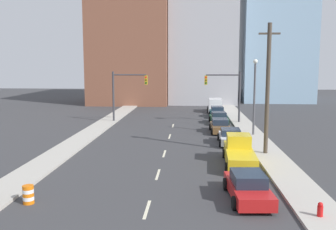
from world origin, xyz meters
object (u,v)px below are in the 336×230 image
utility_pole_right_mid (268,89)px  sedan_red (248,187)px  street_lamp (255,92)px  fire_hydrant (320,211)px  traffic_signal_left (123,89)px  traffic_signal_right (229,90)px  sedan_green (219,118)px  box_truck_gray (215,106)px  traffic_barrel (28,195)px  sedan_teal (217,112)px  pickup_truck_yellow (239,153)px  sedan_white (230,137)px  sedan_brown (220,126)px

utility_pole_right_mid → sedan_red: 11.29m
street_lamp → fire_hydrant: size_ratio=9.05×
utility_pole_right_mid → street_lamp: utility_pole_right_mid is taller
traffic_signal_left → traffic_signal_right: same height
street_lamp → fire_hydrant: bearing=-90.8°
sedan_green → box_truck_gray: bearing=86.0°
sedan_red → street_lamp: bearing=76.6°
traffic_barrel → fire_hydrant: size_ratio=1.14×
box_truck_gray → street_lamp: bearing=-80.4°
sedan_teal → traffic_signal_left: bearing=-157.1°
pickup_truck_yellow → sedan_white: size_ratio=1.41×
traffic_barrel → box_truck_gray: 40.18m
street_lamp → utility_pole_right_mid: bearing=-92.4°
fire_hydrant → box_truck_gray: 39.61m
fire_hydrant → sedan_red: sedan_red is taller
sedan_brown → sedan_white: bearing=-86.0°
sedan_white → box_truck_gray: size_ratio=0.75×
utility_pole_right_mid → sedan_white: bearing=119.3°
sedan_green → fire_hydrant: bearing=-87.6°
sedan_red → sedan_white: (0.51, 14.07, -0.03)m
traffic_signal_left → street_lamp: size_ratio=0.82×
traffic_barrel → traffic_signal_right: bearing=65.1°
box_truck_gray → utility_pole_right_mid: bearing=-83.4°
traffic_barrel → fire_hydrant: traffic_barrel is taller
traffic_signal_right → fire_hydrant: traffic_signal_right is taller
pickup_truck_yellow → sedan_green: (-0.10, 18.79, -0.18)m
sedan_teal → street_lamp: bearing=-79.9°
sedan_red → sedan_brown: 19.80m
traffic_barrel → sedan_white: sedan_white is taller
traffic_signal_right → traffic_barrel: (-12.80, -27.51, -3.57)m
street_lamp → pickup_truck_yellow: bearing=-104.2°
sedan_green → sedan_brown: bearing=-95.7°
utility_pole_right_mid → sedan_red: size_ratio=2.10×
pickup_truck_yellow → sedan_brown: 12.78m
fire_hydrant → traffic_signal_right: bearing=92.7°
utility_pole_right_mid → sedan_white: utility_pole_right_mid is taller
traffic_barrel → street_lamp: bearing=53.1°
street_lamp → box_truck_gray: bearing=97.7°
sedan_red → box_truck_gray: box_truck_gray is taller
traffic_barrel → fire_hydrant: bearing=-4.6°
street_lamp → sedan_white: size_ratio=1.69×
traffic_signal_left → box_truck_gray: bearing=42.4°
pickup_truck_yellow → sedan_red: bearing=-91.0°
street_lamp → sedan_white: bearing=-124.9°
traffic_signal_right → fire_hydrant: 28.91m
utility_pole_right_mid → sedan_red: utility_pole_right_mid is taller
sedan_teal → fire_hydrant: bearing=-86.9°
traffic_signal_right → sedan_brown: (-1.55, -6.37, -3.38)m
pickup_truck_yellow → sedan_teal: 24.40m
box_truck_gray → sedan_teal: bearing=-88.9°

